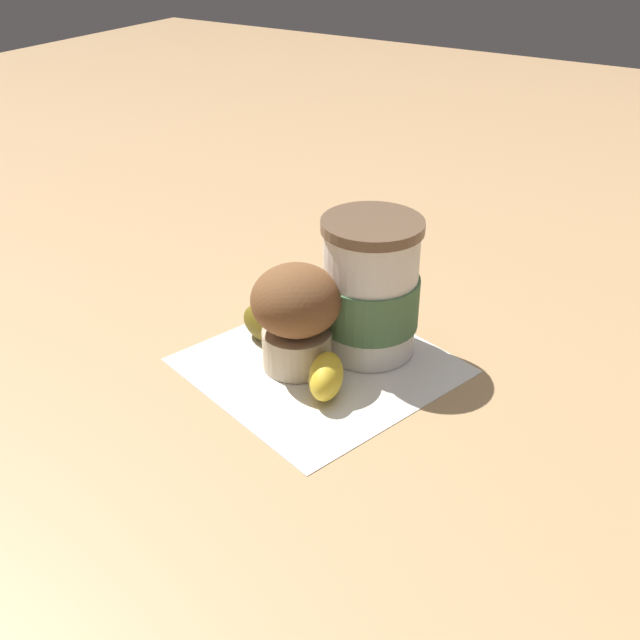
% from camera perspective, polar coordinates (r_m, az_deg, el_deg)
% --- Properties ---
extents(ground_plane, '(3.00, 3.00, 0.00)m').
position_cam_1_polar(ground_plane, '(0.71, 0.00, -3.51)').
color(ground_plane, tan).
extents(paper_napkin, '(0.27, 0.27, 0.00)m').
position_cam_1_polar(paper_napkin, '(0.71, 0.00, -3.46)').
color(paper_napkin, white).
rests_on(paper_napkin, ground_plane).
extents(coffee_cup, '(0.09, 0.09, 0.13)m').
position_cam_1_polar(coffee_cup, '(0.70, 3.84, 2.25)').
color(coffee_cup, white).
rests_on(coffee_cup, paper_napkin).
extents(muffin, '(0.08, 0.08, 0.10)m').
position_cam_1_polar(muffin, '(0.68, -1.81, 0.55)').
color(muffin, beige).
rests_on(muffin, paper_napkin).
extents(banana, '(0.10, 0.15, 0.04)m').
position_cam_1_polar(banana, '(0.70, -1.58, -2.03)').
color(banana, gold).
rests_on(banana, paper_napkin).
extents(sugar_packet, '(0.04, 0.05, 0.01)m').
position_cam_1_polar(sugar_packet, '(0.84, -0.46, 2.36)').
color(sugar_packet, pink).
rests_on(sugar_packet, ground_plane).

